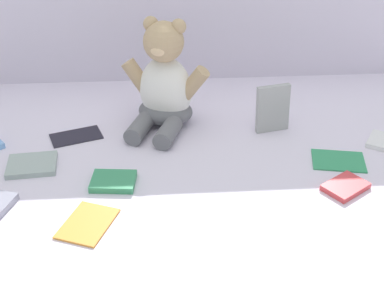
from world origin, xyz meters
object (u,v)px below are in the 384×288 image
Objects in this scene: book_case_10 at (345,187)px; book_case_1 at (32,165)px; book_case_0 at (76,136)px; book_case_3 at (113,181)px; book_case_8 at (273,108)px; book_case_9 at (88,223)px; teddy_bear at (164,87)px; book_case_7 at (338,160)px.

book_case_1 is at bearing 44.59° from book_case_10.
book_case_10 is at bearing 47.49° from book_case_0.
book_case_0 is 0.17m from book_case_1.
book_case_1 is 0.22m from book_case_3.
book_case_9 is at bearing -154.07° from book_case_8.
book_case_9 is 1.28× the size of book_case_10.
book_case_0 is at bearing -37.79° from book_case_1.
book_case_1 reaches higher than book_case_0.
book_case_1 is at bearing -127.87° from teddy_bear.
book_case_8 reaches higher than book_case_0.
book_case_0 is 1.13× the size of book_case_1.
book_case_3 is 0.80× the size of book_case_9.
teddy_bear is 2.93× the size of book_case_3.
book_case_1 is 1.15× the size of book_case_3.
book_case_1 reaches higher than book_case_9.
book_case_1 is at bearing 146.44° from book_case_9.
book_case_7 is at bearing -64.52° from book_case_8.
book_case_8 is at bearing 49.88° from book_case_7.
book_case_9 is at bearing -150.61° from book_case_1.
teddy_bear reaches higher than book_case_9.
book_case_8 is (0.29, -0.06, -0.05)m from teddy_bear.
book_case_10 reaches higher than book_case_7.
book_case_8 reaches higher than book_case_10.
teddy_bear is 0.55m from book_case_10.
book_case_9 reaches higher than book_case_0.
book_case_7 is at bearing -97.08° from book_case_1.
book_case_0 is at bearing 87.38° from book_case_7.
book_case_0 is 0.69m from book_case_7.
book_case_7 is 1.30× the size of book_case_10.
book_case_0 is at bearing 32.59° from book_case_3.
book_case_3 is at bearing 107.54° from book_case_7.
book_case_1 is 0.28m from book_case_9.
book_case_8 is (-0.14, 0.17, 0.06)m from book_case_7.
teddy_bear is 0.34m from book_case_3.
teddy_bear reaches higher than book_case_8.
book_case_7 is 0.12m from book_case_10.
book_case_7 is 0.64m from book_case_9.
teddy_bear is at bearing -63.39° from book_case_1.
book_case_0 is 1.03× the size of book_case_7.
book_case_0 is (-0.24, -0.06, -0.11)m from teddy_bear.
book_case_3 is at bearing -93.43° from teddy_bear.
book_case_8 is 1.03× the size of book_case_9.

